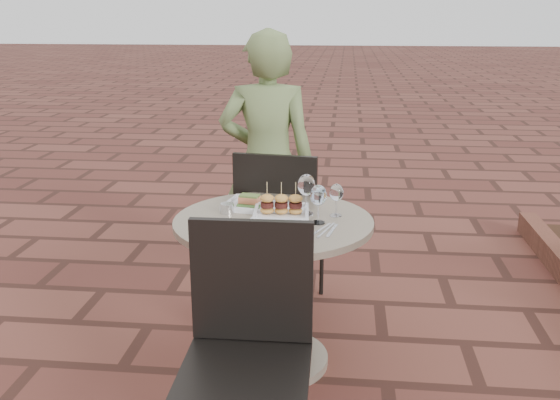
# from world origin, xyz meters

# --- Properties ---
(ground) EXTENTS (60.00, 60.00, 0.00)m
(ground) POSITION_xyz_m (0.00, 0.00, 0.00)
(ground) COLOR brown
(ground) RESTS_ON ground
(cafe_table) EXTENTS (0.90, 0.90, 0.73)m
(cafe_table) POSITION_xyz_m (-0.12, -0.28, 0.48)
(cafe_table) COLOR gray
(cafe_table) RESTS_ON ground
(chair_far) EXTENTS (0.49, 0.49, 0.93)m
(chair_far) POSITION_xyz_m (-0.15, 0.25, 0.55)
(chair_far) COLOR black
(chair_far) RESTS_ON ground
(chair_near) EXTENTS (0.45, 0.45, 0.93)m
(chair_near) POSITION_xyz_m (-0.12, -1.00, 0.55)
(chair_near) COLOR black
(chair_near) RESTS_ON ground
(diner) EXTENTS (0.59, 0.41, 1.54)m
(diner) POSITION_xyz_m (-0.26, 0.61, 0.77)
(diner) COLOR #5D6F3D
(diner) RESTS_ON ground
(plate_salmon) EXTENTS (0.25, 0.25, 0.06)m
(plate_salmon) POSITION_xyz_m (-0.25, -0.12, 0.75)
(plate_salmon) COLOR white
(plate_salmon) RESTS_ON cafe_table
(plate_sliders) EXTENTS (0.26, 0.26, 0.16)m
(plate_sliders) POSITION_xyz_m (-0.09, -0.24, 0.77)
(plate_sliders) COLOR white
(plate_sliders) RESTS_ON cafe_table
(plate_tuna) EXTENTS (0.33, 0.33, 0.03)m
(plate_tuna) POSITION_xyz_m (-0.11, -0.52, 0.75)
(plate_tuna) COLOR white
(plate_tuna) RESTS_ON cafe_table
(wine_glass_right) EXTENTS (0.07, 0.07, 0.17)m
(wine_glass_right) POSITION_xyz_m (0.08, -0.32, 0.85)
(wine_glass_right) COLOR white
(wine_glass_right) RESTS_ON cafe_table
(wine_glass_mid) EXTENTS (0.08, 0.08, 0.19)m
(wine_glass_mid) POSITION_xyz_m (0.02, -0.20, 0.86)
(wine_glass_mid) COLOR white
(wine_glass_mid) RESTS_ON cafe_table
(wine_glass_far) EXTENTS (0.06, 0.06, 0.15)m
(wine_glass_far) POSITION_xyz_m (0.16, -0.21, 0.84)
(wine_glass_far) COLOR white
(wine_glass_far) RESTS_ON cafe_table
(steel_ramekin) EXTENTS (0.08, 0.08, 0.05)m
(steel_ramekin) POSITION_xyz_m (-0.34, -0.22, 0.75)
(steel_ramekin) COLOR silver
(steel_ramekin) RESTS_ON cafe_table
(cutlery_set) EXTENTS (0.14, 0.22, 0.00)m
(cutlery_set) POSITION_xyz_m (0.12, -0.42, 0.73)
(cutlery_set) COLOR silver
(cutlery_set) RESTS_ON cafe_table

